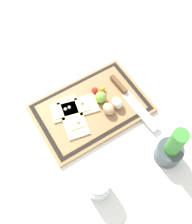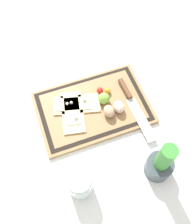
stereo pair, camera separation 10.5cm
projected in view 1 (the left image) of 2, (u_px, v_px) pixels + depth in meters
name	position (u px, v px, depth m)	size (l,w,h in m)	color
ground_plane	(91.00, 109.00, 1.10)	(6.00, 6.00, 0.00)	white
cutting_board	(91.00, 108.00, 1.09)	(0.46, 0.31, 0.02)	#997047
pizza_slice_near	(74.00, 108.00, 1.07)	(0.21, 0.13, 0.02)	beige
pizza_slice_far	(72.00, 116.00, 1.06)	(0.12, 0.21, 0.02)	beige
knife	(126.00, 93.00, 1.10)	(0.05, 0.30, 0.02)	silver
egg_brown	(109.00, 109.00, 1.05)	(0.04, 0.05, 0.04)	tan
egg_pink	(117.00, 103.00, 1.07)	(0.04, 0.05, 0.04)	beige
lime	(101.00, 97.00, 1.08)	(0.05, 0.05, 0.05)	#7FB742
cherry_tomato_red	(95.00, 90.00, 1.10)	(0.03, 0.03, 0.03)	red
cherry_tomato_yellow	(102.00, 89.00, 1.11)	(0.03, 0.03, 0.03)	gold
herb_pot	(171.00, 150.00, 0.94)	(0.10, 0.10, 0.21)	#3D474C
sauce_jar	(98.00, 186.00, 0.90)	(0.09, 0.09, 0.11)	silver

